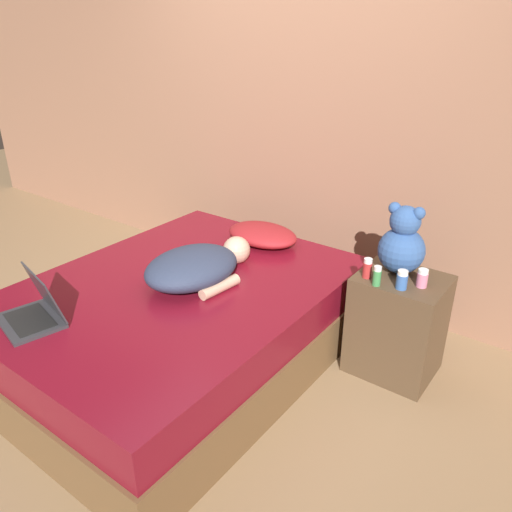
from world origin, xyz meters
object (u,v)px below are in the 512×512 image
at_px(laptop, 35,310).
at_px(bottle_pink, 422,278).
at_px(person_lying, 197,266).
at_px(bottle_red, 367,268).
at_px(bottle_green, 377,276).
at_px(teddy_bear, 402,243).
at_px(pillow, 262,234).
at_px(bottle_blue, 402,280).

bearing_deg(laptop, bottle_pink, 54.80).
distance_m(person_lying, bottle_red, 0.91).
height_order(bottle_pink, bottle_green, bottle_green).
height_order(person_lying, teddy_bear, teddy_bear).
xyz_separation_m(person_lying, bottle_red, (0.81, 0.43, 0.05)).
bearing_deg(pillow, bottle_red, -14.34).
height_order(laptop, bottle_green, laptop).
bearing_deg(bottle_green, person_lying, -156.79).
height_order(pillow, bottle_green, bottle_green).
relative_size(bottle_red, bottle_pink, 1.12).
distance_m(pillow, person_lying, 0.64).
bearing_deg(pillow, bottle_green, -16.16).
bearing_deg(pillow, teddy_bear, -2.75).
bearing_deg(laptop, bottle_green, 56.01).
xyz_separation_m(bottle_red, bottle_blue, (0.19, -0.01, -0.00)).
relative_size(laptop, bottle_red, 3.46).
height_order(bottle_red, bottle_pink, bottle_red).
height_order(pillow, teddy_bear, teddy_bear).
bearing_deg(person_lying, teddy_bear, 39.28).
height_order(teddy_bear, bottle_red, teddy_bear).
relative_size(laptop, teddy_bear, 0.99).
xyz_separation_m(pillow, person_lying, (0.02, -0.64, 0.03)).
bearing_deg(bottle_red, laptop, -133.95).
bearing_deg(bottle_green, bottle_pink, 32.77).
distance_m(laptop, bottle_green, 1.67).
relative_size(bottle_blue, bottle_green, 0.94).
distance_m(person_lying, laptop, 0.83).
xyz_separation_m(laptop, bottle_blue, (1.33, 1.18, 0.08)).
height_order(pillow, person_lying, person_lying).
distance_m(pillow, bottle_red, 0.85).
xyz_separation_m(person_lying, teddy_bear, (0.91, 0.59, 0.16)).
distance_m(person_lying, bottle_blue, 1.08).
distance_m(bottle_red, bottle_green, 0.09).
height_order(laptop, bottle_pink, laptop).
distance_m(teddy_bear, bottle_blue, 0.23).
relative_size(pillow, bottle_green, 4.60).
distance_m(bottle_blue, bottle_pink, 0.11).
bearing_deg(pillow, laptop, -102.95).
bearing_deg(bottle_blue, bottle_pink, 47.65).
bearing_deg(bottle_pink, pillow, 172.71).
bearing_deg(bottle_red, pillow, 165.66).
bearing_deg(person_lying, bottle_green, 29.46).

